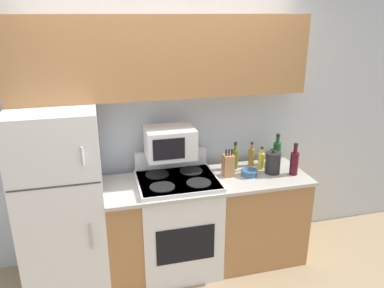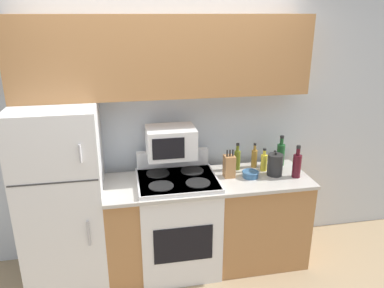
# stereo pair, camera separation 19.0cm
# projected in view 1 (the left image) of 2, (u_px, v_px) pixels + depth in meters

# --- Properties ---
(ground_plane) EXTENTS (12.00, 12.00, 0.00)m
(ground_plane) POSITION_uv_depth(u_px,v_px,m) (179.00, 287.00, 3.29)
(ground_plane) COLOR tan
(wall_back) EXTENTS (8.00, 0.05, 2.55)m
(wall_back) POSITION_uv_depth(u_px,v_px,m) (161.00, 126.00, 3.51)
(wall_back) COLOR silver
(wall_back) RESTS_ON ground_plane
(lower_cabinets) EXTENTS (1.83, 0.63, 0.88)m
(lower_cabinets) POSITION_uv_depth(u_px,v_px,m) (207.00, 221.00, 3.49)
(lower_cabinets) COLOR #B27A47
(lower_cabinets) RESTS_ON ground_plane
(refrigerator) EXTENTS (0.67, 0.69, 1.60)m
(refrigerator) POSITION_uv_depth(u_px,v_px,m) (62.00, 201.00, 3.12)
(refrigerator) COLOR white
(refrigerator) RESTS_ON ground_plane
(upper_cabinets) EXTENTS (2.50, 0.33, 0.67)m
(upper_cabinets) POSITION_uv_depth(u_px,v_px,m) (163.00, 56.00, 3.12)
(upper_cabinets) COLOR #B27A47
(upper_cabinets) RESTS_ON refrigerator
(stove) EXTENTS (0.70, 0.61, 1.08)m
(stove) POSITION_uv_depth(u_px,v_px,m) (178.00, 223.00, 3.41)
(stove) COLOR white
(stove) RESTS_ON ground_plane
(microwave) EXTENTS (0.42, 0.33, 0.26)m
(microwave) POSITION_uv_depth(u_px,v_px,m) (170.00, 143.00, 3.26)
(microwave) COLOR white
(microwave) RESTS_ON stove
(knife_block) EXTENTS (0.09, 0.10, 0.26)m
(knife_block) POSITION_uv_depth(u_px,v_px,m) (228.00, 165.00, 3.37)
(knife_block) COLOR #B27A47
(knife_block) RESTS_ON lower_cabinets
(bowl) EXTENTS (0.15, 0.15, 0.06)m
(bowl) POSITION_uv_depth(u_px,v_px,m) (249.00, 172.00, 3.39)
(bowl) COLOR #335B84
(bowl) RESTS_ON lower_cabinets
(bottle_wine_green) EXTENTS (0.08, 0.08, 0.30)m
(bottle_wine_green) POSITION_uv_depth(u_px,v_px,m) (277.00, 152.00, 3.65)
(bottle_wine_green) COLOR #194C23
(bottle_wine_green) RESTS_ON lower_cabinets
(bottle_cooking_spray) EXTENTS (0.06, 0.06, 0.22)m
(bottle_cooking_spray) POSITION_uv_depth(u_px,v_px,m) (261.00, 160.00, 3.53)
(bottle_cooking_spray) COLOR gold
(bottle_cooking_spray) RESTS_ON lower_cabinets
(bottle_olive_oil) EXTENTS (0.06, 0.06, 0.26)m
(bottle_olive_oil) POSITION_uv_depth(u_px,v_px,m) (235.00, 158.00, 3.53)
(bottle_olive_oil) COLOR #5B6619
(bottle_olive_oil) RESTS_ON lower_cabinets
(bottle_vinegar) EXTENTS (0.06, 0.06, 0.24)m
(bottle_vinegar) POSITION_uv_depth(u_px,v_px,m) (251.00, 156.00, 3.60)
(bottle_vinegar) COLOR olive
(bottle_vinegar) RESTS_ON lower_cabinets
(bottle_wine_red) EXTENTS (0.08, 0.08, 0.30)m
(bottle_wine_red) POSITION_uv_depth(u_px,v_px,m) (294.00, 162.00, 3.39)
(bottle_wine_red) COLOR #470F19
(bottle_wine_red) RESTS_ON lower_cabinets
(bottle_soy_sauce) EXTENTS (0.05, 0.05, 0.18)m
(bottle_soy_sauce) POSITION_uv_depth(u_px,v_px,m) (271.00, 160.00, 3.58)
(bottle_soy_sauce) COLOR black
(bottle_soy_sauce) RESTS_ON lower_cabinets
(kettle) EXTENTS (0.14, 0.14, 0.22)m
(kettle) POSITION_uv_depth(u_px,v_px,m) (273.00, 163.00, 3.43)
(kettle) COLOR black
(kettle) RESTS_ON lower_cabinets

